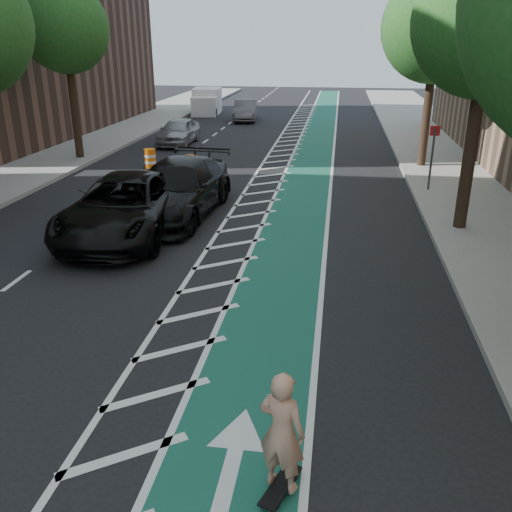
% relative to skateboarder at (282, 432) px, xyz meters
% --- Properties ---
extents(ground, '(120.00, 120.00, 0.00)m').
position_rel_skateboarder_xyz_m(ground, '(-3.70, 3.10, -0.94)').
color(ground, black).
rests_on(ground, ground).
extents(bike_lane, '(2.00, 90.00, 0.01)m').
position_rel_skateboarder_xyz_m(bike_lane, '(-0.70, 13.10, -0.93)').
color(bike_lane, '#175249').
rests_on(bike_lane, ground).
extents(buffer_strip, '(1.40, 90.00, 0.01)m').
position_rel_skateboarder_xyz_m(buffer_strip, '(-2.20, 13.10, -0.94)').
color(buffer_strip, silver).
rests_on(buffer_strip, ground).
extents(sidewalk_right, '(5.00, 90.00, 0.15)m').
position_rel_skateboarder_xyz_m(sidewalk_right, '(5.80, 13.10, -0.87)').
color(sidewalk_right, gray).
rests_on(sidewalk_right, ground).
extents(curb_right, '(0.12, 90.00, 0.16)m').
position_rel_skateboarder_xyz_m(curb_right, '(3.35, 13.10, -0.86)').
color(curb_right, gray).
rests_on(curb_right, ground).
extents(curb_left, '(0.12, 90.00, 0.16)m').
position_rel_skateboarder_xyz_m(curb_left, '(-10.75, 13.10, -0.86)').
color(curb_left, gray).
rests_on(curb_left, ground).
extents(tree_r_c, '(4.20, 4.20, 7.90)m').
position_rel_skateboarder_xyz_m(tree_r_c, '(4.20, 11.10, 4.83)').
color(tree_r_c, '#382619').
rests_on(tree_r_c, ground).
extents(tree_r_d, '(4.20, 4.20, 7.90)m').
position_rel_skateboarder_xyz_m(tree_r_d, '(4.20, 19.10, 4.83)').
color(tree_r_d, '#382619').
rests_on(tree_r_d, ground).
extents(tree_l_d, '(4.20, 4.20, 7.90)m').
position_rel_skateboarder_xyz_m(tree_l_d, '(-11.60, 19.10, 4.83)').
color(tree_l_d, '#382619').
rests_on(tree_l_d, ground).
extents(sign_post, '(0.35, 0.08, 2.47)m').
position_rel_skateboarder_xyz_m(sign_post, '(3.90, 15.10, 0.41)').
color(sign_post, '#4C4C4C').
rests_on(sign_post, ground).
extents(skateboard, '(0.50, 0.85, 0.11)m').
position_rel_skateboarder_xyz_m(skateboard, '(0.00, -0.00, -0.85)').
color(skateboard, black).
rests_on(skateboard, ground).
extents(skateboarder, '(0.70, 0.58, 1.66)m').
position_rel_skateboarder_xyz_m(skateboarder, '(0.00, 0.00, 0.00)').
color(skateboarder, tan).
rests_on(skateboarder, skateboard).
extents(suv_near, '(3.10, 6.21, 1.69)m').
position_rel_skateboarder_xyz_m(suv_near, '(-5.50, 9.10, -0.10)').
color(suv_near, black).
rests_on(suv_near, ground).
extents(suv_far, '(2.82, 6.12, 1.73)m').
position_rel_skateboarder_xyz_m(suv_far, '(-4.54, 11.12, -0.07)').
color(suv_far, black).
rests_on(suv_far, ground).
extents(car_silver, '(1.67, 4.11, 1.40)m').
position_rel_skateboarder_xyz_m(car_silver, '(-8.12, 23.60, -0.24)').
color(car_silver, '#9A9B9F').
rests_on(car_silver, ground).
extents(car_grey, '(1.94, 4.42, 1.41)m').
position_rel_skateboarder_xyz_m(car_grey, '(-6.08, 33.39, -0.23)').
color(car_grey, '#5F5E63').
rests_on(car_grey, ground).
extents(box_truck, '(2.48, 4.62, 1.84)m').
position_rel_skateboarder_xyz_m(box_truck, '(-9.69, 36.83, -0.09)').
color(box_truck, white).
rests_on(box_truck, ground).
extents(barrel_a, '(0.66, 0.66, 0.90)m').
position_rel_skateboarder_xyz_m(barrel_a, '(-5.90, 11.61, -0.52)').
color(barrel_a, '#D6420B').
rests_on(barrel_a, ground).
extents(barrel_b, '(0.66, 0.66, 0.90)m').
position_rel_skateboarder_xyz_m(barrel_b, '(-5.50, 16.29, -0.52)').
color(barrel_b, '#F45D0C').
rests_on(barrel_b, ground).
extents(barrel_c, '(0.64, 0.64, 0.87)m').
position_rel_skateboarder_xyz_m(barrel_c, '(-7.70, 17.60, -0.53)').
color(barrel_c, orange).
rests_on(barrel_c, ground).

